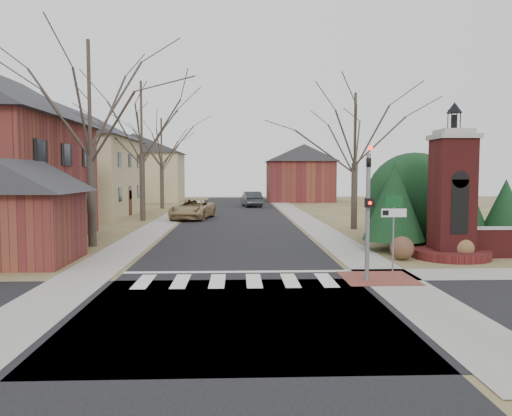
{
  "coord_description": "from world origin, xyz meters",
  "views": [
    {
      "loc": [
        0.06,
        -15.4,
        3.55
      ],
      "look_at": [
        0.87,
        6.0,
        2.05
      ],
      "focal_mm": 35.0,
      "sensor_mm": 36.0,
      "label": 1
    }
  ],
  "objects_px": {
    "brick_gate_monument": "(452,207)",
    "pickup_truck": "(193,209)",
    "sign_post": "(393,218)",
    "traffic_signal_pole": "(368,203)",
    "distant_car": "(252,199)"
  },
  "relations": [
    {
      "from": "brick_gate_monument",
      "to": "pickup_truck",
      "type": "bearing_deg",
      "value": 124.23
    },
    {
      "from": "sign_post",
      "to": "brick_gate_monument",
      "type": "distance_m",
      "value": 4.55
    },
    {
      "from": "sign_post",
      "to": "brick_gate_monument",
      "type": "bearing_deg",
      "value": 41.42
    },
    {
      "from": "sign_post",
      "to": "pickup_truck",
      "type": "height_order",
      "value": "sign_post"
    },
    {
      "from": "brick_gate_monument",
      "to": "pickup_truck",
      "type": "height_order",
      "value": "brick_gate_monument"
    },
    {
      "from": "traffic_signal_pole",
      "to": "sign_post",
      "type": "relative_size",
      "value": 1.64
    },
    {
      "from": "brick_gate_monument",
      "to": "distant_car",
      "type": "distance_m",
      "value": 33.49
    },
    {
      "from": "brick_gate_monument",
      "to": "distant_car",
      "type": "xyz_separation_m",
      "value": [
        -7.4,
        32.63,
        -1.36
      ]
    },
    {
      "from": "sign_post",
      "to": "pickup_truck",
      "type": "distance_m",
      "value": 23.09
    },
    {
      "from": "pickup_truck",
      "to": "traffic_signal_pole",
      "type": "bearing_deg",
      "value": -61.25
    },
    {
      "from": "pickup_truck",
      "to": "distant_car",
      "type": "bearing_deg",
      "value": 80.84
    },
    {
      "from": "sign_post",
      "to": "brick_gate_monument",
      "type": "xyz_separation_m",
      "value": [
        3.41,
        3.01,
        0.22
      ]
    },
    {
      "from": "traffic_signal_pole",
      "to": "sign_post",
      "type": "height_order",
      "value": "traffic_signal_pole"
    },
    {
      "from": "traffic_signal_pole",
      "to": "brick_gate_monument",
      "type": "height_order",
      "value": "brick_gate_monument"
    },
    {
      "from": "brick_gate_monument",
      "to": "pickup_truck",
      "type": "xyz_separation_m",
      "value": [
        -12.4,
        18.23,
        -1.38
      ]
    }
  ]
}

